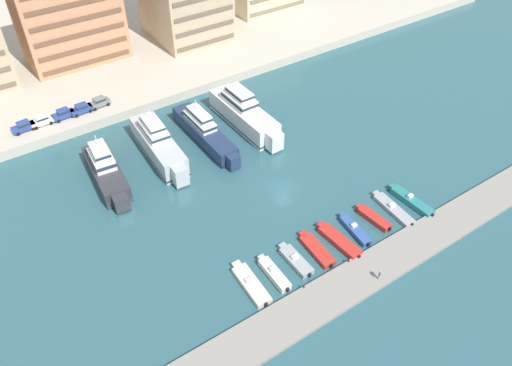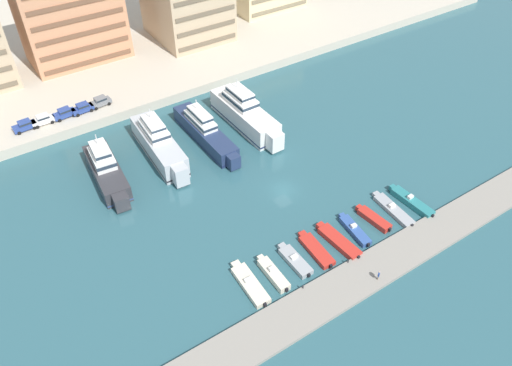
{
  "view_description": "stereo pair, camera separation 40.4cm",
  "coord_description": "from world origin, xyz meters",
  "px_view_note": "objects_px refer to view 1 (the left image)",
  "views": [
    {
      "loc": [
        -36.82,
        -47.0,
        54.83
      ],
      "look_at": [
        -4.3,
        1.55,
        2.5
      ],
      "focal_mm": 35.0,
      "sensor_mm": 36.0,
      "label": 1
    },
    {
      "loc": [
        -36.49,
        -47.23,
        54.83
      ],
      "look_at": [
        -4.3,
        1.55,
        2.5
      ],
      "focal_mm": 35.0,
      "sensor_mm": 36.0,
      "label": 2
    }
  ],
  "objects_px": {
    "motorboat_cream_far_left": "(251,284)",
    "motorboat_grey_right": "(393,209)",
    "yacht_silver_left": "(158,144)",
    "motorboat_blue_center_right": "(355,229)",
    "motorboat_grey_mid_left": "(295,260)",
    "motorboat_red_center_left": "(316,249)",
    "pedestrian_near_edge": "(380,274)",
    "motorboat_cream_left": "(274,274)",
    "motorboat_red_center": "(339,241)",
    "car_white_left": "(42,120)",
    "yacht_navy_mid_left": "(204,131)",
    "car_blue_mid_left": "(63,114)",
    "motorboat_red_mid_right": "(374,218)",
    "motorboat_teal_far_right": "(411,201)",
    "car_grey_center": "(99,102)",
    "car_blue_far_left": "(23,126)",
    "yacht_white_center_left": "(244,114)",
    "yacht_charcoal_far_left": "(106,170)",
    "car_blue_center_left": "(81,108)"
  },
  "relations": [
    {
      "from": "yacht_silver_left",
      "to": "motorboat_cream_far_left",
      "type": "height_order",
      "value": "yacht_silver_left"
    },
    {
      "from": "motorboat_red_mid_right",
      "to": "motorboat_red_center",
      "type": "bearing_deg",
      "value": -175.83
    },
    {
      "from": "pedestrian_near_edge",
      "to": "motorboat_grey_mid_left",
      "type": "bearing_deg",
      "value": 129.75
    },
    {
      "from": "motorboat_blue_center_right",
      "to": "motorboat_grey_mid_left",
      "type": "bearing_deg",
      "value": 178.73
    },
    {
      "from": "motorboat_red_center_left",
      "to": "car_blue_center_left",
      "type": "bearing_deg",
      "value": 108.18
    },
    {
      "from": "motorboat_grey_mid_left",
      "to": "motorboat_red_center",
      "type": "relative_size",
      "value": 0.81
    },
    {
      "from": "yacht_white_center_left",
      "to": "car_white_left",
      "type": "distance_m",
      "value": 36.9
    },
    {
      "from": "car_blue_far_left",
      "to": "motorboat_red_center_left",
      "type": "bearing_deg",
      "value": -61.72
    },
    {
      "from": "motorboat_cream_far_left",
      "to": "motorboat_red_center",
      "type": "height_order",
      "value": "motorboat_cream_far_left"
    },
    {
      "from": "motorboat_red_center",
      "to": "car_white_left",
      "type": "distance_m",
      "value": 57.71
    },
    {
      "from": "motorboat_grey_right",
      "to": "yacht_navy_mid_left",
      "type": "bearing_deg",
      "value": 115.38
    },
    {
      "from": "car_blue_mid_left",
      "to": "motorboat_red_center",
      "type": "bearing_deg",
      "value": -65.18
    },
    {
      "from": "car_blue_mid_left",
      "to": "pedestrian_near_edge",
      "type": "relative_size",
      "value": 2.57
    },
    {
      "from": "car_grey_center",
      "to": "pedestrian_near_edge",
      "type": "distance_m",
      "value": 61.18
    },
    {
      "from": "motorboat_cream_left",
      "to": "motorboat_blue_center_right",
      "type": "bearing_deg",
      "value": 0.12
    },
    {
      "from": "yacht_navy_mid_left",
      "to": "motorboat_red_center",
      "type": "height_order",
      "value": "yacht_navy_mid_left"
    },
    {
      "from": "motorboat_grey_right",
      "to": "car_white_left",
      "type": "relative_size",
      "value": 2.09
    },
    {
      "from": "motorboat_teal_far_right",
      "to": "car_grey_center",
      "type": "relative_size",
      "value": 2.03
    },
    {
      "from": "motorboat_cream_far_left",
      "to": "car_blue_far_left",
      "type": "xyz_separation_m",
      "value": [
        -15.84,
        49.91,
        2.52
      ]
    },
    {
      "from": "car_blue_mid_left",
      "to": "motorboat_teal_far_right",
      "type": "bearing_deg",
      "value": -52.92
    },
    {
      "from": "motorboat_cream_far_left",
      "to": "motorboat_red_mid_right",
      "type": "height_order",
      "value": "motorboat_cream_far_left"
    },
    {
      "from": "motorboat_red_center_left",
      "to": "pedestrian_near_edge",
      "type": "xyz_separation_m",
      "value": [
        3.6,
        -8.72,
        1.17
      ]
    },
    {
      "from": "motorboat_cream_far_left",
      "to": "pedestrian_near_edge",
      "type": "height_order",
      "value": "pedestrian_near_edge"
    },
    {
      "from": "yacht_white_center_left",
      "to": "motorboat_grey_right",
      "type": "height_order",
      "value": "yacht_white_center_left"
    },
    {
      "from": "yacht_navy_mid_left",
      "to": "car_white_left",
      "type": "bearing_deg",
      "value": 142.23
    },
    {
      "from": "yacht_white_center_left",
      "to": "motorboat_red_mid_right",
      "type": "xyz_separation_m",
      "value": [
        2.7,
        -31.98,
        -2.09
      ]
    },
    {
      "from": "motorboat_cream_left",
      "to": "motorboat_red_mid_right",
      "type": "relative_size",
      "value": 1.05
    },
    {
      "from": "yacht_navy_mid_left",
      "to": "motorboat_blue_center_right",
      "type": "xyz_separation_m",
      "value": [
        7.32,
        -32.12,
        -1.52
      ]
    },
    {
      "from": "yacht_navy_mid_left",
      "to": "motorboat_red_mid_right",
      "type": "height_order",
      "value": "yacht_navy_mid_left"
    },
    {
      "from": "pedestrian_near_edge",
      "to": "motorboat_red_center_left",
      "type": "bearing_deg",
      "value": 112.41
    },
    {
      "from": "yacht_white_center_left",
      "to": "motorboat_cream_left",
      "type": "distance_m",
      "value": 35.95
    },
    {
      "from": "motorboat_cream_left",
      "to": "yacht_navy_mid_left",
      "type": "bearing_deg",
      "value": 77.03
    },
    {
      "from": "yacht_white_center_left",
      "to": "motorboat_teal_far_right",
      "type": "bearing_deg",
      "value": -72.61
    },
    {
      "from": "yacht_white_center_left",
      "to": "motorboat_grey_mid_left",
      "type": "height_order",
      "value": "yacht_white_center_left"
    },
    {
      "from": "motorboat_cream_far_left",
      "to": "motorboat_grey_right",
      "type": "relative_size",
      "value": 0.96
    },
    {
      "from": "car_blue_center_left",
      "to": "yacht_white_center_left",
      "type": "bearing_deg",
      "value": -35.96
    },
    {
      "from": "yacht_silver_left",
      "to": "motorboat_teal_far_right",
      "type": "height_order",
      "value": "yacht_silver_left"
    },
    {
      "from": "motorboat_grey_mid_left",
      "to": "car_white_left",
      "type": "xyz_separation_m",
      "value": [
        -20.0,
        50.09,
        2.51
      ]
    },
    {
      "from": "yacht_white_center_left",
      "to": "pedestrian_near_edge",
      "type": "height_order",
      "value": "yacht_white_center_left"
    },
    {
      "from": "yacht_white_center_left",
      "to": "motorboat_red_mid_right",
      "type": "bearing_deg",
      "value": -85.18
    },
    {
      "from": "motorboat_red_center",
      "to": "car_blue_far_left",
      "type": "relative_size",
      "value": 2.0
    },
    {
      "from": "motorboat_cream_left",
      "to": "motorboat_red_center",
      "type": "relative_size",
      "value": 0.82
    },
    {
      "from": "car_blue_far_left",
      "to": "yacht_silver_left",
      "type": "bearing_deg",
      "value": -44.76
    },
    {
      "from": "yacht_white_center_left",
      "to": "pedestrian_near_edge",
      "type": "xyz_separation_m",
      "value": [
        -4.78,
        -40.65,
        -1.02
      ]
    },
    {
      "from": "yacht_silver_left",
      "to": "car_blue_mid_left",
      "type": "bearing_deg",
      "value": 121.18
    },
    {
      "from": "motorboat_red_center",
      "to": "car_white_left",
      "type": "height_order",
      "value": "car_white_left"
    },
    {
      "from": "motorboat_grey_right",
      "to": "car_blue_far_left",
      "type": "bearing_deg",
      "value": 129.86
    },
    {
      "from": "yacht_charcoal_far_left",
      "to": "motorboat_cream_left",
      "type": "relative_size",
      "value": 2.47
    },
    {
      "from": "motorboat_teal_far_right",
      "to": "pedestrian_near_edge",
      "type": "distance_m",
      "value": 17.05
    },
    {
      "from": "yacht_charcoal_far_left",
      "to": "motorboat_red_mid_right",
      "type": "xyz_separation_m",
      "value": [
        30.09,
        -31.2,
        -1.7
      ]
    }
  ]
}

